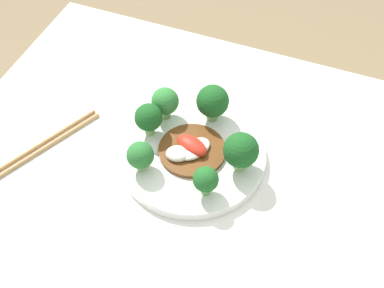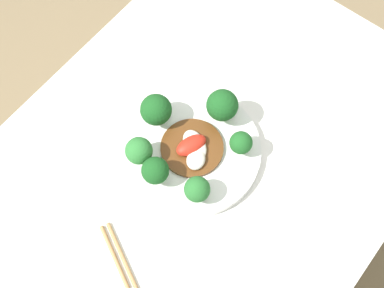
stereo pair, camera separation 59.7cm
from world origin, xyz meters
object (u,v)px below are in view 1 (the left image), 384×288
at_px(plate, 192,155).
at_px(broccoli_west, 149,118).
at_px(broccoli_north, 213,102).
at_px(broccoli_southeast, 206,180).
at_px(chopsticks, 46,144).
at_px(broccoli_east, 241,151).
at_px(broccoli_southwest, 140,156).
at_px(broccoli_northwest, 165,102).
at_px(stirfry_center, 191,149).

height_order(plate, broccoli_west, broccoli_west).
relative_size(plate, broccoli_north, 3.51).
bearing_deg(broccoli_southeast, chopsticks, 179.44).
height_order(plate, broccoli_north, broccoli_north).
relative_size(broccoli_east, broccoli_southwest, 1.30).
distance_m(plate, broccoli_north, 0.10).
distance_m(broccoli_west, broccoli_north, 0.11).
height_order(broccoli_northwest, broccoli_north, broccoli_north).
bearing_deg(broccoli_north, chopsticks, -149.03).
relative_size(broccoli_west, broccoli_southeast, 1.14).
relative_size(broccoli_northwest, broccoli_southwest, 1.11).
bearing_deg(broccoli_southwest, stirfry_center, 43.52).
xyz_separation_m(broccoli_southwest, broccoli_southeast, (0.11, -0.01, 0.00)).
bearing_deg(broccoli_southwest, broccoli_southeast, -3.57).
bearing_deg(broccoli_southeast, plate, 125.79).
height_order(broccoli_southeast, stirfry_center, broccoli_southeast).
bearing_deg(chopsticks, broccoli_southeast, -0.56).
bearing_deg(broccoli_northwest, stirfry_center, -40.25).
height_order(broccoli_east, broccoli_west, broccoli_east).
height_order(broccoli_north, chopsticks, broccoli_north).
distance_m(plate, broccoli_northwest, 0.10).
distance_m(broccoli_southeast, stirfry_center, 0.09).
distance_m(plate, broccoli_east, 0.10).
bearing_deg(broccoli_southwest, broccoli_north, 64.90).
relative_size(plate, broccoli_southwest, 4.44).
height_order(plate, broccoli_east, broccoli_east).
distance_m(broccoli_southwest, chopsticks, 0.19).
bearing_deg(plate, broccoli_east, -1.28).
height_order(broccoli_southwest, broccoli_north, broccoli_north).
bearing_deg(plate, stirfry_center, -120.64).
distance_m(plate, broccoli_west, 0.09).
distance_m(plate, broccoli_southeast, 0.09).
bearing_deg(broccoli_west, broccoli_southwest, -75.56).
distance_m(broccoli_northwest, broccoli_southeast, 0.17).
distance_m(broccoli_northwest, chopsticks, 0.22).
distance_m(broccoli_northwest, broccoli_east, 0.16).
xyz_separation_m(broccoli_west, stirfry_center, (0.08, -0.01, -0.03)).
relative_size(broccoli_west, stirfry_center, 0.56).
height_order(broccoli_west, broccoli_southwest, broccoli_west).
distance_m(broccoli_northwest, broccoli_southwest, 0.12).
bearing_deg(broccoli_northwest, broccoli_east, -21.06).
height_order(broccoli_northwest, broccoli_southwest, broccoli_northwest).
bearing_deg(plate, chopsticks, -165.02).
xyz_separation_m(broccoli_northwest, broccoli_southeast, (0.12, -0.13, -0.00)).
height_order(broccoli_east, broccoli_north, broccoli_east).
bearing_deg(broccoli_west, broccoli_north, 39.28).
xyz_separation_m(broccoli_northwest, chopsticks, (-0.17, -0.12, -0.05)).
relative_size(plate, broccoli_west, 3.96).
distance_m(broccoli_northwest, broccoli_north, 0.08).
xyz_separation_m(broccoli_west, broccoli_southwest, (0.02, -0.07, -0.00)).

